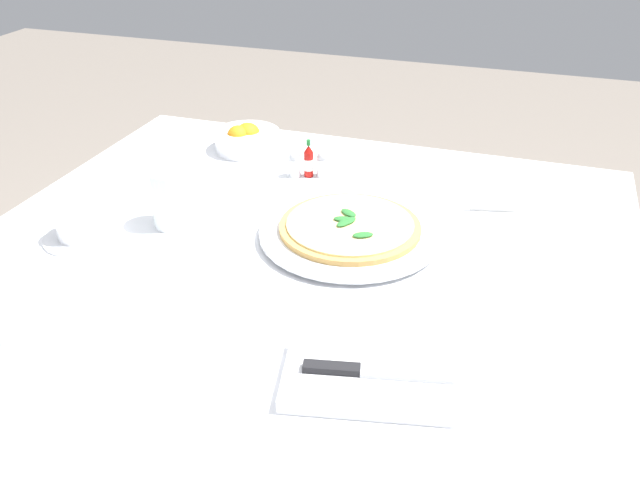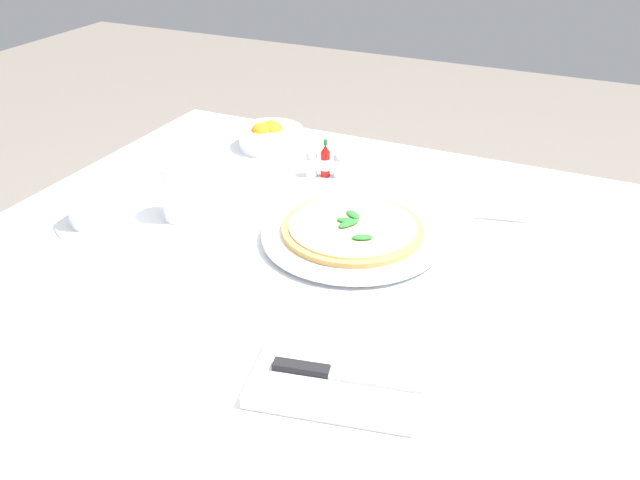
% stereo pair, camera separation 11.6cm
% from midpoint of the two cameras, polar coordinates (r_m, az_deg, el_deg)
% --- Properties ---
extents(dining_table, '(1.16, 1.16, 0.74)m').
position_cam_midpoint_polar(dining_table, '(1.21, -5.32, -7.09)').
color(dining_table, white).
rests_on(dining_table, ground_plane).
extents(pizza_plate, '(0.33, 0.33, 0.02)m').
position_cam_midpoint_polar(pizza_plate, '(1.20, -0.21, 0.54)').
color(pizza_plate, white).
rests_on(pizza_plate, dining_table).
extents(pizza, '(0.25, 0.25, 0.02)m').
position_cam_midpoint_polar(pizza, '(1.20, -0.21, 1.12)').
color(pizza, tan).
rests_on(pizza, pizza_plate).
extents(coffee_cup_left_edge, '(0.13, 0.13, 0.07)m').
position_cam_midpoint_polar(coffee_cup_left_edge, '(1.29, -22.32, 1.22)').
color(coffee_cup_left_edge, white).
rests_on(coffee_cup_left_edge, dining_table).
extents(water_glass_right_edge, '(0.07, 0.07, 0.11)m').
position_cam_midpoint_polar(water_glass_right_edge, '(1.28, -15.10, 3.06)').
color(water_glass_right_edge, white).
rests_on(water_glass_right_edge, dining_table).
extents(napkin_folded, '(0.24, 0.17, 0.02)m').
position_cam_midpoint_polar(napkin_folded, '(0.89, 0.27, -11.89)').
color(napkin_folded, white).
rests_on(napkin_folded, dining_table).
extents(dinner_knife, '(0.19, 0.06, 0.01)m').
position_cam_midpoint_polar(dinner_knife, '(0.88, 0.46, -11.22)').
color(dinner_knife, silver).
rests_on(dinner_knife, napkin_folded).
extents(citrus_bowl, '(0.15, 0.15, 0.06)m').
position_cam_midpoint_polar(citrus_bowl, '(1.59, -8.36, 8.46)').
color(citrus_bowl, white).
rests_on(citrus_bowl, dining_table).
extents(hot_sauce_bottle, '(0.02, 0.02, 0.08)m').
position_cam_midpoint_polar(hot_sauce_bottle, '(1.43, -3.31, 6.63)').
color(hot_sauce_bottle, '#B7140F').
rests_on(hot_sauce_bottle, dining_table).
extents(salt_shaker, '(0.03, 0.03, 0.06)m').
position_cam_midpoint_polar(salt_shaker, '(1.44, -2.11, 6.31)').
color(salt_shaker, white).
rests_on(salt_shaker, dining_table).
extents(pepper_shaker, '(0.03, 0.03, 0.06)m').
position_cam_midpoint_polar(pepper_shaker, '(1.44, -4.49, 6.28)').
color(pepper_shaker, white).
rests_on(pepper_shaker, dining_table).
extents(menu_card, '(0.09, 0.02, 0.06)m').
position_cam_midpoint_polar(menu_card, '(1.32, 12.28, 3.52)').
color(menu_card, white).
rests_on(menu_card, dining_table).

